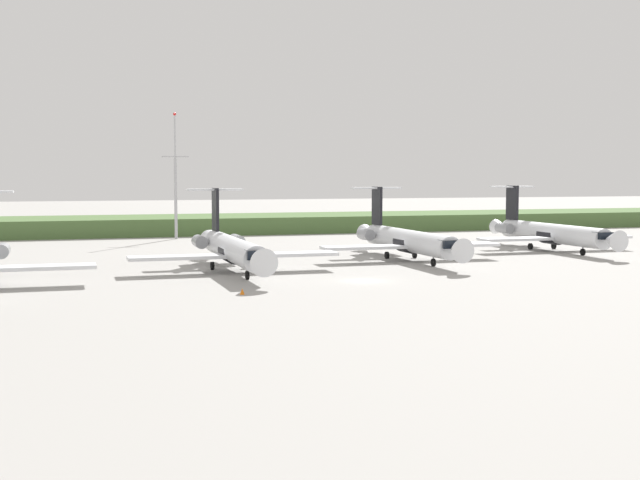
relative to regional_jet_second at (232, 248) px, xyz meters
The scene contains 7 objects.
ground_plane 20.84m from the regional_jet_second, 58.13° to the left, with size 500.00×500.00×0.00m, color #9E9B96.
grass_berm 64.10m from the regional_jet_second, 80.19° to the left, with size 320.00×20.00×3.05m, color #4C6B38.
regional_jet_second is the anchor object (origin of this frame).
regional_jet_third 23.99m from the regional_jet_second, 14.22° to the left, with size 22.81×31.00×9.00m.
regional_jet_fourth 49.25m from the regional_jet_second, 14.47° to the left, with size 22.81×31.00×9.00m.
antenna_mast 49.35m from the regional_jet_second, 89.92° to the left, with size 4.40×0.50×20.84m.
safety_cone_front_marker 18.70m from the regional_jet_second, 98.21° to the right, with size 0.44×0.44×0.55m, color orange.
Camera 1 is at (-28.45, -78.46, 10.55)m, focal length 47.11 mm.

